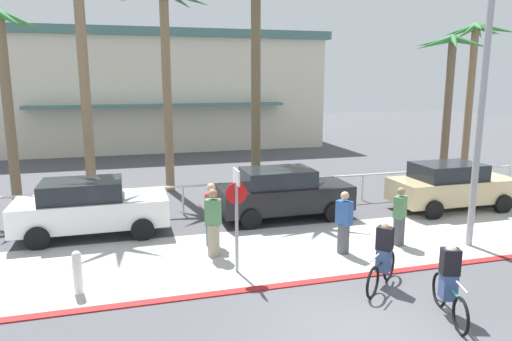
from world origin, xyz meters
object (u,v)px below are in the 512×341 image
Objects in this scene: pedestrian_1 at (344,225)px; palm_tree_6 at (474,57)px; palm_tree_4 at (256,29)px; car_tan_3 at (451,186)px; palm_tree_3 at (166,41)px; palm_tree_5 at (449,74)px; pedestrian_0 at (213,225)px; pedestrian_2 at (399,219)px; pedestrian_3 at (211,217)px; car_black_2 at (283,193)px; bollard_1 at (78,272)px; palm_tree_1 at (3,62)px; palm_tree_2 at (78,4)px; cyclist_teal_0 at (449,283)px; streetlight_curb at (489,93)px; stop_sign_bike_lane at (237,206)px; car_white_1 at (90,207)px; cyclist_black_1 at (383,257)px.

palm_tree_6 is at bearing 38.71° from pedestrian_1.
car_tan_3 is (6.22, -3.55, -5.56)m from palm_tree_4.
palm_tree_5 is (12.49, -0.99, -1.28)m from palm_tree_3.
pedestrian_0 is (-2.79, -5.69, -5.57)m from palm_tree_4.
pedestrian_2 is 0.92× the size of pedestrian_3.
car_black_2 is at bearing 174.02° from car_tan_3.
palm_tree_6 is at bearing 28.36° from bollard_1.
palm_tree_1 is at bearing 161.80° from car_tan_3.
pedestrian_0 is (6.10, -7.11, -4.32)m from palm_tree_1.
pedestrian_0 is at bearing -166.61° from car_tan_3.
car_tan_3 is 4.71m from pedestrian_2.
pedestrian_2 is at bearing -14.99° from pedestrian_3.
palm_tree_2 is 2.19× the size of car_tan_3.
streetlight_curb is at bearing 43.02° from cyclist_teal_0.
pedestrian_2 is at bearing -133.42° from palm_tree_5.
car_tan_3 is at bearing 16.02° from bollard_1.
streetlight_curb is 11.93m from palm_tree_3.
palm_tree_2 is 5.30× the size of pedestrian_3.
stop_sign_bike_lane is at bearing 178.20° from streetlight_curb.
palm_tree_3 is 4.85× the size of pedestrian_2.
car_white_1 is at bearing -153.40° from palm_tree_4.
pedestrian_0 is at bearing 173.51° from pedestrian_2.
bollard_1 is 0.67× the size of cyclist_black_1.
palm_tree_5 is at bearing 34.01° from stop_sign_bike_lane.
palm_tree_6 reaches higher than cyclist_teal_0.
pedestrian_0 is at bearing 168.88° from streetlight_curb.
stop_sign_bike_lane is 0.27× the size of palm_tree_2.
car_black_2 is (6.10, 0.10, 0.00)m from car_white_1.
pedestrian_0 is (-3.88, 4.38, 0.16)m from cyclist_teal_0.
palm_tree_3 reaches higher than palm_tree_6.
car_white_1 is at bearing -179.07° from car_black_2.
palm_tree_4 is 10.28m from cyclist_black_1.
car_white_1 is at bearing 158.39° from streetlight_curb.
streetlight_curb is at bearing -17.21° from pedestrian_3.
stop_sign_bike_lane is at bearing -122.58° from car_black_2.
palm_tree_2 is at bearing 161.61° from car_tan_3.
car_white_1 is 2.42× the size of pedestrian_3.
palm_tree_6 is 4.14× the size of cyclist_teal_0.
bollard_1 is 17.94m from palm_tree_5.
palm_tree_6 is at bearing 27.31° from pedestrian_3.
palm_tree_4 is 8.78m from pedestrian_2.
pedestrian_1 is at bearing -152.82° from car_tan_3.
stop_sign_bike_lane is 3.55m from cyclist_black_1.
bollard_1 is at bearing -71.45° from palm_tree_1.
palm_tree_3 is 9.37m from pedestrian_0.
pedestrian_0 is at bearing -61.43° from palm_tree_2.
stop_sign_bike_lane is 1.49× the size of pedestrian_1.
palm_tree_2 reaches higher than palm_tree_3.
palm_tree_1 is at bearing 178.96° from palm_tree_5.
palm_tree_1 is at bearing 130.63° from pedestrian_0.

